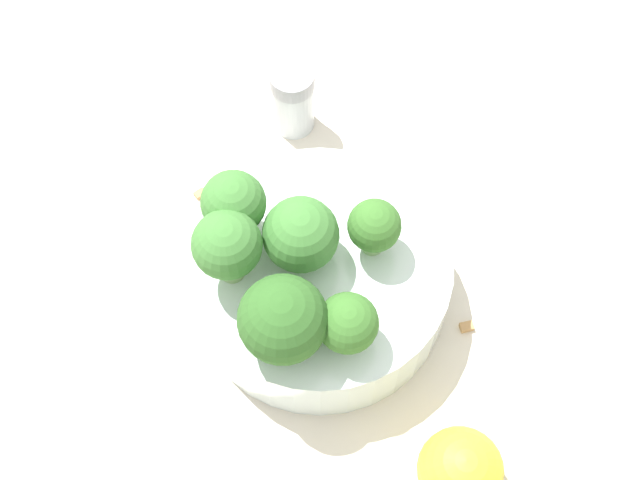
{
  "coord_description": "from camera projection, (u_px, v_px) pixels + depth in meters",
  "views": [
    {
      "loc": [
        -0.22,
        -0.09,
        0.56
      ],
      "look_at": [
        0.0,
        0.0,
        0.08
      ],
      "focal_mm": 50.0,
      "sensor_mm": 36.0,
      "label": 1
    }
  ],
  "objects": [
    {
      "name": "ground_plane",
      "position": [
        320.0,
        294.0,
        0.6
      ],
      "size": [
        3.0,
        3.0,
        0.0
      ],
      "primitive_type": "plane",
      "color": "beige"
    },
    {
      "name": "bowl",
      "position": [
        320.0,
        278.0,
        0.58
      ],
      "size": [
        0.17,
        0.17,
        0.05
      ],
      "primitive_type": "cylinder",
      "color": "silver",
      "rests_on": "ground_plane"
    },
    {
      "name": "broccoli_floret_0",
      "position": [
        227.0,
        246.0,
        0.52
      ],
      "size": [
        0.04,
        0.04,
        0.06
      ],
      "color": "#8EB770",
      "rests_on": "bowl"
    },
    {
      "name": "broccoli_floret_1",
      "position": [
        302.0,
        233.0,
        0.54
      ],
      "size": [
        0.05,
        0.05,
        0.05
      ],
      "color": "#8EB770",
      "rests_on": "bowl"
    },
    {
      "name": "broccoli_floret_2",
      "position": [
        237.0,
        199.0,
        0.54
      ],
      "size": [
        0.04,
        0.04,
        0.06
      ],
      "color": "#7A9E5B",
      "rests_on": "bowl"
    },
    {
      "name": "broccoli_floret_3",
      "position": [
        374.0,
        227.0,
        0.54
      ],
      "size": [
        0.03,
        0.03,
        0.04
      ],
      "color": "#8EB770",
      "rests_on": "bowl"
    },
    {
      "name": "broccoli_floret_4",
      "position": [
        348.0,
        324.0,
        0.51
      ],
      "size": [
        0.04,
        0.04,
        0.04
      ],
      "color": "#8EB770",
      "rests_on": "bowl"
    },
    {
      "name": "broccoli_floret_5",
      "position": [
        286.0,
        321.0,
        0.5
      ],
      "size": [
        0.05,
        0.05,
        0.06
      ],
      "color": "#7A9E5B",
      "rests_on": "bowl"
    },
    {
      "name": "pepper_shaker",
      "position": [
        293.0,
        99.0,
        0.64
      ],
      "size": [
        0.03,
        0.03,
        0.06
      ],
      "color": "#B2B7BC",
      "rests_on": "ground_plane"
    },
    {
      "name": "lemon_wedge",
      "position": [
        460.0,
        470.0,
        0.52
      ],
      "size": [
        0.05,
        0.05,
        0.05
      ],
      "primitive_type": "sphere",
      "color": "yellow",
      "rests_on": "ground_plane"
    },
    {
      "name": "almond_crumb_0",
      "position": [
        200.0,
        192.0,
        0.63
      ],
      "size": [
        0.01,
        0.01,
        0.01
      ],
      "primitive_type": "cube",
      "rotation": [
        0.0,
        0.0,
        2.62
      ],
      "color": "#AD7F4C",
      "rests_on": "ground_plane"
    },
    {
      "name": "almond_crumb_1",
      "position": [
        336.0,
        158.0,
        0.65
      ],
      "size": [
        0.01,
        0.01,
        0.01
      ],
      "primitive_type": "cube",
      "rotation": [
        0.0,
        0.0,
        3.05
      ],
      "color": "#AD7F4C",
      "rests_on": "ground_plane"
    },
    {
      "name": "almond_crumb_2",
      "position": [
        467.0,
        326.0,
        0.59
      ],
      "size": [
        0.01,
        0.01,
        0.01
      ],
      "primitive_type": "cube",
      "rotation": [
        0.0,
        0.0,
        5.33
      ],
      "color": "#AD7F4C",
      "rests_on": "ground_plane"
    }
  ]
}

